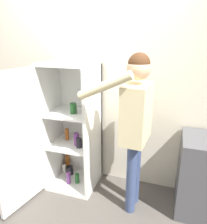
# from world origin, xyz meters

# --- Properties ---
(ground_plane) EXTENTS (12.00, 12.00, 0.00)m
(ground_plane) POSITION_xyz_m (0.00, 0.00, 0.00)
(ground_plane) COLOR #4C4742
(wall_back) EXTENTS (7.00, 0.06, 2.55)m
(wall_back) POSITION_xyz_m (0.00, 0.98, 1.27)
(wall_back) COLOR beige
(wall_back) RESTS_ON ground_plane
(refrigerator) EXTENTS (0.76, 1.15, 1.62)m
(refrigerator) POSITION_xyz_m (-0.25, 0.57, 0.80)
(refrigerator) COLOR white
(refrigerator) RESTS_ON ground_plane
(person) EXTENTS (0.69, 0.57, 1.75)m
(person) POSITION_xyz_m (0.66, 0.47, 1.12)
(person) COLOR #384770
(person) RESTS_ON ground_plane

